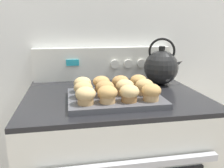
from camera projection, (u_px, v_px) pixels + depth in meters
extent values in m
cube|color=silver|center=(102.00, 22.00, 1.32)|extent=(8.00, 0.05, 2.40)
cube|color=#B2B2B7|center=(132.00, 166.00, 0.78)|extent=(0.62, 0.02, 0.02)
cube|color=black|center=(113.00, 95.00, 1.07)|extent=(0.77, 0.63, 0.02)
cube|color=silver|center=(103.00, 63.00, 1.32)|extent=(0.76, 0.05, 0.18)
cube|color=teal|center=(73.00, 63.00, 1.26)|extent=(0.07, 0.01, 0.03)
cylinder|color=silver|center=(115.00, 64.00, 1.30)|extent=(0.05, 0.02, 0.05)
cylinder|color=silver|center=(128.00, 64.00, 1.31)|extent=(0.05, 0.02, 0.05)
cylinder|color=silver|center=(141.00, 63.00, 1.32)|extent=(0.05, 0.02, 0.05)
cylinder|color=silver|center=(154.00, 63.00, 1.34)|extent=(0.05, 0.02, 0.05)
cube|color=#4C4C51|center=(115.00, 98.00, 0.95)|extent=(0.37, 0.29, 0.02)
cylinder|color=tan|center=(86.00, 100.00, 0.85)|extent=(0.06, 0.06, 0.03)
ellipsoid|color=tan|center=(86.00, 94.00, 0.84)|extent=(0.07, 0.07, 0.05)
cylinder|color=tan|center=(108.00, 99.00, 0.86)|extent=(0.06, 0.06, 0.03)
ellipsoid|color=tan|center=(107.00, 92.00, 0.86)|extent=(0.07, 0.07, 0.05)
cylinder|color=olive|center=(129.00, 98.00, 0.88)|extent=(0.06, 0.06, 0.03)
ellipsoid|color=tan|center=(129.00, 91.00, 0.87)|extent=(0.07, 0.07, 0.05)
cylinder|color=tan|center=(151.00, 96.00, 0.89)|extent=(0.06, 0.06, 0.03)
ellipsoid|color=tan|center=(151.00, 90.00, 0.88)|extent=(0.07, 0.07, 0.05)
cylinder|color=olive|center=(83.00, 94.00, 0.93)|extent=(0.06, 0.06, 0.03)
ellipsoid|color=tan|center=(83.00, 88.00, 0.92)|extent=(0.07, 0.07, 0.05)
cylinder|color=tan|center=(105.00, 93.00, 0.94)|extent=(0.06, 0.06, 0.03)
ellipsoid|color=#B2844C|center=(105.00, 87.00, 0.93)|extent=(0.07, 0.07, 0.05)
cylinder|color=tan|center=(125.00, 91.00, 0.96)|extent=(0.06, 0.06, 0.03)
ellipsoid|color=tan|center=(125.00, 86.00, 0.95)|extent=(0.07, 0.07, 0.05)
cylinder|color=tan|center=(144.00, 91.00, 0.97)|extent=(0.06, 0.06, 0.03)
ellipsoid|color=tan|center=(145.00, 85.00, 0.96)|extent=(0.07, 0.07, 0.05)
cylinder|color=tan|center=(83.00, 88.00, 1.00)|extent=(0.06, 0.06, 0.03)
ellipsoid|color=tan|center=(83.00, 83.00, 1.00)|extent=(0.07, 0.07, 0.05)
cylinder|color=#A37A4C|center=(101.00, 87.00, 1.02)|extent=(0.06, 0.06, 0.03)
ellipsoid|color=tan|center=(101.00, 82.00, 1.02)|extent=(0.07, 0.07, 0.05)
cylinder|color=tan|center=(120.00, 87.00, 1.03)|extent=(0.06, 0.06, 0.03)
ellipsoid|color=#B2844C|center=(120.00, 81.00, 1.03)|extent=(0.07, 0.07, 0.05)
cylinder|color=#A37A4C|center=(138.00, 86.00, 1.05)|extent=(0.06, 0.06, 0.03)
ellipsoid|color=tan|center=(138.00, 80.00, 1.04)|extent=(0.07, 0.07, 0.05)
sphere|color=black|center=(161.00, 68.00, 1.20)|extent=(0.17, 0.17, 0.17)
cylinder|color=black|center=(162.00, 48.00, 1.18)|extent=(0.03, 0.03, 0.02)
cone|color=black|center=(177.00, 64.00, 1.19)|extent=(0.08, 0.06, 0.06)
torus|color=black|center=(162.00, 51.00, 1.18)|extent=(0.13, 0.05, 0.13)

